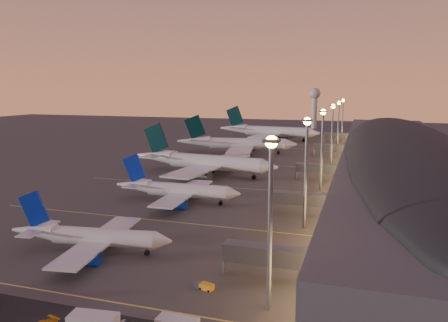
# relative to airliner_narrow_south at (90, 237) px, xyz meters

# --- Properties ---
(ground) EXTENTS (700.00, 700.00, 0.00)m
(ground) POSITION_rel_airliner_narrow_south_xyz_m (2.72, 28.05, -3.14)
(ground) COLOR #3B3937
(airliner_narrow_south) EXTENTS (34.01, 30.63, 12.15)m
(airliner_narrow_south) POSITION_rel_airliner_narrow_south_xyz_m (0.00, 0.00, 0.00)
(airliner_narrow_south) COLOR silver
(airliner_narrow_south) RESTS_ON ground
(airliner_narrow_north) EXTENTS (37.85, 33.75, 13.54)m
(airliner_narrow_north) POSITION_rel_airliner_narrow_south_xyz_m (0.73, 40.89, 0.36)
(airliner_narrow_north) COLOR silver
(airliner_narrow_north) RESTS_ON ground
(airliner_wide_near) EXTENTS (59.36, 54.49, 18.99)m
(airliner_wide_near) POSITION_rel_airliner_narrow_south_xyz_m (-6.03, 80.72, 1.75)
(airliner_wide_near) COLOR silver
(airliner_wide_near) RESTS_ON ground
(airliner_wide_mid) EXTENTS (60.11, 55.45, 19.28)m
(airliner_wide_mid) POSITION_rel_airliner_narrow_south_xyz_m (-8.97, 136.54, 1.82)
(airliner_wide_mid) COLOR silver
(airliner_wide_mid) RESTS_ON ground
(airliner_wide_far) EXTENTS (66.00, 60.60, 21.12)m
(airliner_wide_far) POSITION_rel_airliner_narrow_south_xyz_m (-5.93, 198.16, 2.30)
(airliner_wide_far) COLOR silver
(airliner_wide_far) RESTS_ON ground
(terminal_building) EXTENTS (56.35, 255.00, 17.46)m
(terminal_building) POSITION_rel_airliner_narrow_south_xyz_m (64.55, 100.51, 5.64)
(terminal_building) COLOR #4B4B50
(terminal_building) RESTS_ON ground
(light_masts) EXTENTS (2.20, 217.20, 25.90)m
(light_masts) POSITION_rel_airliner_narrow_south_xyz_m (38.72, 93.05, 14.42)
(light_masts) COLOR slate
(light_masts) RESTS_ON ground
(radar_tower) EXTENTS (9.00, 9.00, 32.50)m
(radar_tower) POSITION_rel_airliner_narrow_south_xyz_m (12.72, 288.05, 18.73)
(radar_tower) COLOR silver
(radar_tower) RESTS_ON ground
(lane_markings) EXTENTS (90.00, 180.36, 0.00)m
(lane_markings) POSITION_rel_airliner_narrow_south_xyz_m (2.72, 68.05, -3.13)
(lane_markings) COLOR #D8C659
(lane_markings) RESTS_ON ground
(baggage_tug_a) EXTENTS (3.59, 2.19, 1.00)m
(baggage_tug_a) POSITION_rel_airliner_narrow_south_xyz_m (27.37, -8.50, -2.68)
(baggage_tug_a) COLOR orange
(baggage_tug_a) RESTS_ON ground
(baggage_tug_b) EXTENTS (3.96, 2.14, 1.12)m
(baggage_tug_b) POSITION_rel_airliner_narrow_south_xyz_m (37.30, 7.57, -2.63)
(baggage_tug_b) COLOR orange
(baggage_tug_b) RESTS_ON ground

